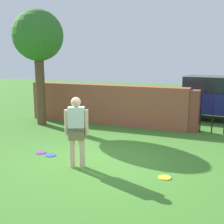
{
  "coord_description": "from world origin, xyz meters",
  "views": [
    {
      "loc": [
        2.77,
        -6.22,
        2.53
      ],
      "look_at": [
        -0.18,
        1.12,
        1.0
      ],
      "focal_mm": 47.14,
      "sensor_mm": 36.0,
      "label": 1
    }
  ],
  "objects_px": {
    "person": "(77,129)",
    "frisbee_purple": "(41,153)",
    "car": "(211,98)",
    "tree": "(38,38)",
    "frisbee_yellow": "(165,177)",
    "frisbee_blue": "(50,155)"
  },
  "relations": [
    {
      "from": "person",
      "to": "car",
      "type": "xyz_separation_m",
      "value": [
        2.47,
        6.6,
        -0.04
      ]
    },
    {
      "from": "tree",
      "to": "person",
      "type": "height_order",
      "value": "tree"
    },
    {
      "from": "person",
      "to": "frisbee_blue",
      "type": "distance_m",
      "value": 1.41
    },
    {
      "from": "person",
      "to": "frisbee_purple",
      "type": "height_order",
      "value": "person"
    },
    {
      "from": "tree",
      "to": "car",
      "type": "distance_m",
      "value": 7.02
    },
    {
      "from": "tree",
      "to": "frisbee_blue",
      "type": "distance_m",
      "value": 4.82
    },
    {
      "from": "tree",
      "to": "frisbee_blue",
      "type": "bearing_deg",
      "value": -51.56
    },
    {
      "from": "car",
      "to": "frisbee_yellow",
      "type": "xyz_separation_m",
      "value": [
        -0.47,
        -6.47,
        -0.85
      ]
    },
    {
      "from": "tree",
      "to": "frisbee_purple",
      "type": "bearing_deg",
      "value": -55.35
    },
    {
      "from": "person",
      "to": "frisbee_purple",
      "type": "xyz_separation_m",
      "value": [
        -1.37,
        0.51,
        -0.89
      ]
    },
    {
      "from": "car",
      "to": "tree",
      "type": "bearing_deg",
      "value": 34.44
    },
    {
      "from": "tree",
      "to": "frisbee_yellow",
      "type": "xyz_separation_m",
      "value": [
        5.3,
        -3.18,
        -3.12
      ]
    },
    {
      "from": "frisbee_yellow",
      "to": "frisbee_purple",
      "type": "bearing_deg",
      "value": 173.53
    },
    {
      "from": "car",
      "to": "frisbee_yellow",
      "type": "relative_size",
      "value": 16.02
    },
    {
      "from": "frisbee_blue",
      "to": "car",
      "type": "bearing_deg",
      "value": 60.54
    },
    {
      "from": "person",
      "to": "car",
      "type": "relative_size",
      "value": 0.37
    },
    {
      "from": "frisbee_blue",
      "to": "frisbee_purple",
      "type": "distance_m",
      "value": 0.36
    },
    {
      "from": "person",
      "to": "frisbee_blue",
      "type": "xyz_separation_m",
      "value": [
        -1.01,
        0.43,
        -0.89
      ]
    },
    {
      "from": "frisbee_purple",
      "to": "frisbee_yellow",
      "type": "bearing_deg",
      "value": -6.47
    },
    {
      "from": "tree",
      "to": "frisbee_yellow",
      "type": "distance_m",
      "value": 6.92
    },
    {
      "from": "tree",
      "to": "frisbee_yellow",
      "type": "height_order",
      "value": "tree"
    },
    {
      "from": "frisbee_blue",
      "to": "frisbee_purple",
      "type": "relative_size",
      "value": 1.0
    }
  ]
}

